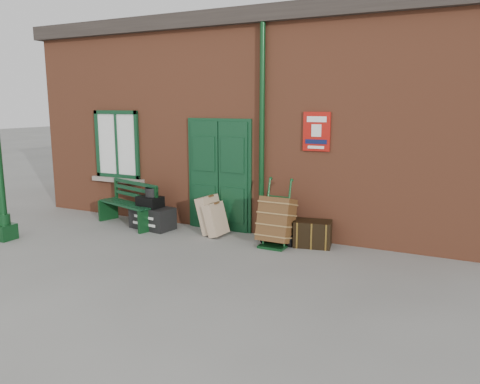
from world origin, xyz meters
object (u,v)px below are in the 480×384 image
Objects in this scene: houdini_trunk at (153,218)px; porter_trolley at (276,221)px; dark_trunk at (313,234)px; bench at (130,203)px.

houdini_trunk is 0.75× the size of porter_trolley.
porter_trolley reaches higher than dark_trunk.
bench reaches higher than dark_trunk.
porter_trolley is at bearing 16.39° from bench.
dark_trunk is at bearing 23.94° from porter_trolley.
porter_trolley is 1.83× the size of dark_trunk.
houdini_trunk is (0.61, -0.04, -0.26)m from bench.
porter_trolley is (3.35, -0.02, -0.02)m from bench.
bench is at bearing 172.84° from dark_trunk.
dark_trunk is at bearing 20.17° from bench.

